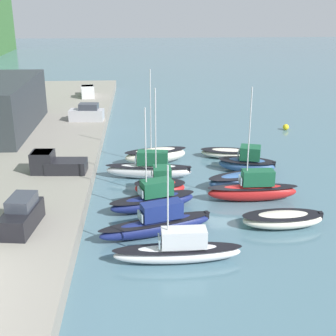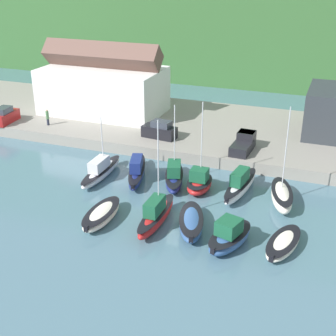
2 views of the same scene
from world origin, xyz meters
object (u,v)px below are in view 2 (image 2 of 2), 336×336
at_px(moored_boat_1, 137,171).
at_px(parked_car_0, 5,116).
at_px(moored_boat_10, 283,244).
at_px(parked_car_2, 160,130).
at_px(moored_boat_0, 101,171).
at_px(moored_boat_2, 174,176).
at_px(moored_boat_7, 156,215).
at_px(person_on_quay, 48,117).
at_px(moored_boat_6, 101,215).
at_px(moored_boat_4, 240,185).
at_px(moored_boat_3, 199,183).
at_px(moored_boat_9, 230,236).
at_px(pickup_truck_0, 244,143).
at_px(moored_boat_8, 191,223).
at_px(moored_boat_5, 282,196).

xyz_separation_m(moored_boat_1, parked_car_0, (-22.39, 7.20, 1.39)).
distance_m(moored_boat_10, parked_car_2, 24.49).
distance_m(moored_boat_0, moored_boat_2, 7.92).
height_order(moored_boat_7, person_on_quay, moored_boat_7).
bearing_deg(moored_boat_10, parked_car_2, 146.96).
bearing_deg(moored_boat_1, moored_boat_2, -15.72).
bearing_deg(parked_car_0, moored_boat_10, -26.26).
xyz_separation_m(moored_boat_7, parked_car_2, (-6.43, 17.22, 1.28)).
distance_m(moored_boat_0, parked_car_2, 10.73).
distance_m(moored_boat_0, moored_boat_7, 11.47).
relative_size(moored_boat_6, moored_boat_10, 1.02).
relative_size(moored_boat_1, moored_boat_4, 1.04).
bearing_deg(moored_boat_2, person_on_quay, 140.62).
relative_size(moored_boat_3, moored_boat_10, 1.52).
xyz_separation_m(moored_boat_9, parked_car_2, (-13.24, 18.25, 1.35)).
bearing_deg(person_on_quay, moored_boat_9, -31.23).
bearing_deg(moored_boat_6, pickup_truck_0, 61.86).
relative_size(moored_boat_1, moored_boat_9, 1.43).
bearing_deg(moored_boat_8, moored_boat_3, 84.24).
relative_size(moored_boat_9, parked_car_2, 1.35).
distance_m(moored_boat_3, pickup_truck_0, 9.61).
height_order(moored_boat_2, moored_boat_8, moored_boat_2).
bearing_deg(moored_boat_4, moored_boat_3, -160.84).
relative_size(moored_boat_1, person_on_quay, 3.97).
bearing_deg(moored_boat_5, moored_boat_1, 164.77).
xyz_separation_m(moored_boat_3, moored_boat_5, (8.11, 0.10, -0.07)).
relative_size(parked_car_0, person_on_quay, 2.03).
bearing_deg(parked_car_0, moored_boat_8, -30.62).
bearing_deg(moored_boat_6, moored_boat_7, 11.01).
distance_m(moored_boat_5, pickup_truck_0, 10.80).
distance_m(moored_boat_2, moored_boat_9, 12.37).
xyz_separation_m(moored_boat_1, pickup_truck_0, (9.53, 8.69, 1.29)).
bearing_deg(moored_boat_7, moored_boat_8, 6.24).
distance_m(moored_boat_4, pickup_truck_0, 8.59).
distance_m(moored_boat_1, moored_boat_3, 7.10).
relative_size(moored_boat_0, moored_boat_10, 1.38).
bearing_deg(moored_boat_0, moored_boat_3, 2.89).
relative_size(moored_boat_9, parked_car_0, 1.37).
xyz_separation_m(moored_boat_2, moored_boat_7, (1.32, -8.29, 0.08)).
distance_m(moored_boat_0, moored_boat_10, 21.24).
relative_size(moored_boat_0, moored_boat_2, 1.00).
distance_m(moored_boat_4, moored_boat_5, 4.22).
bearing_deg(moored_boat_4, pickup_truck_0, 107.48).
bearing_deg(parked_car_0, parked_car_2, 0.22).
xyz_separation_m(moored_boat_4, moored_boat_5, (4.15, -0.74, -0.11)).
relative_size(moored_boat_0, moored_boat_9, 1.41).
relative_size(moored_boat_1, moored_boat_6, 1.38).
bearing_deg(parked_car_2, moored_boat_10, -127.62).
distance_m(moored_boat_5, moored_boat_9, 9.22).
relative_size(moored_boat_6, moored_boat_8, 0.92).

